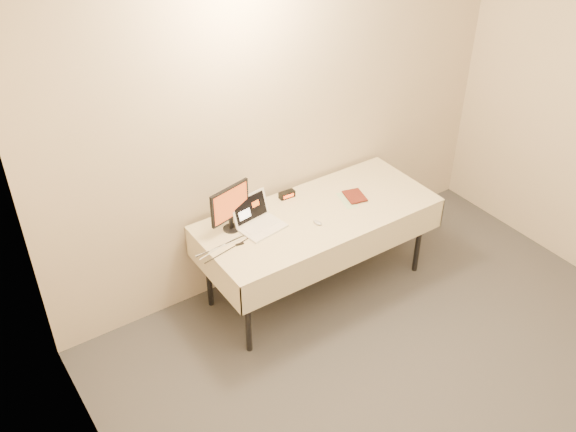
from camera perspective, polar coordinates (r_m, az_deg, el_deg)
back_wall at (r=4.88m, az=-0.26°, el=8.76°), size 4.00×0.10×2.70m
table at (r=4.91m, az=2.71°, el=-0.29°), size 1.86×0.81×0.74m
laptop at (r=4.71m, az=-2.74°, el=-0.32°), size 0.36×0.33×0.22m
monitor at (r=4.59m, az=-5.18°, el=0.97°), size 0.35×0.15×0.36m
book at (r=4.99m, az=5.27°, el=2.44°), size 0.14×0.05×0.19m
alarm_clock at (r=5.03m, az=-0.10°, el=1.92°), size 0.13×0.06×0.05m
clicker at (r=4.75m, az=2.64°, el=-0.58°), size 0.05×0.09×0.02m
paper_form at (r=5.03m, az=5.27°, el=1.41°), size 0.15×0.26×0.00m
usb_dongle at (r=4.55m, az=-4.31°, el=-2.50°), size 0.06×0.03×0.01m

